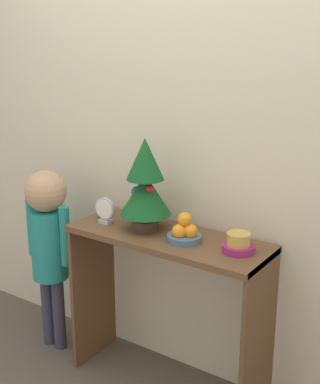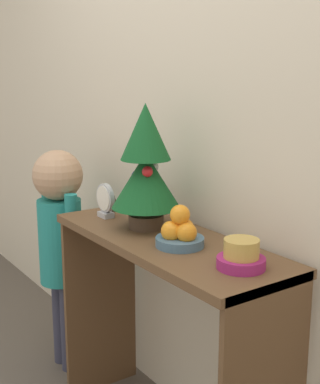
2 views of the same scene
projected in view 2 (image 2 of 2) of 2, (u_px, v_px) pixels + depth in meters
name	position (u px, v px, depth m)	size (l,w,h in m)	color
back_wall	(220.00, 106.00, 1.85)	(7.00, 0.05, 2.50)	beige
console_table	(166.00, 296.00, 1.86)	(0.98, 0.36, 0.82)	brown
mini_tree	(146.00, 166.00, 1.88)	(0.25, 0.25, 0.45)	#4C3828
fruit_bowl	(180.00, 233.00, 1.72)	(0.16, 0.16, 0.14)	#476B84
singing_bowl	(241.00, 256.00, 1.53)	(0.14, 0.14, 0.09)	#9E2366
desk_clock	(105.00, 201.00, 2.06)	(0.11, 0.04, 0.13)	#B2B2B7
figurine	(112.00, 200.00, 2.16)	(0.06, 0.06, 0.09)	#382D23
child_figure	(60.00, 228.00, 2.40)	(0.31, 0.22, 1.03)	#38384C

